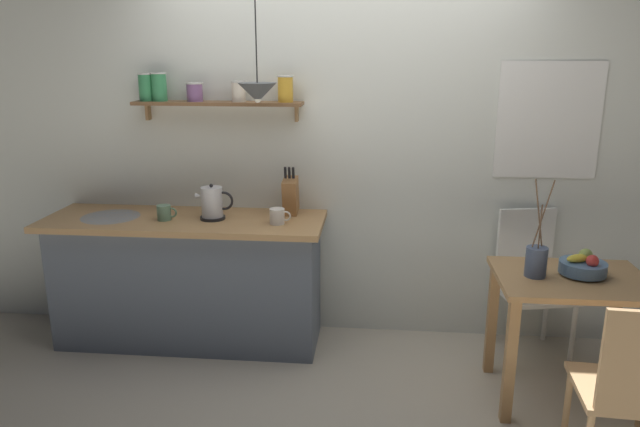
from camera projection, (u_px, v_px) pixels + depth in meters
ground_plane at (332, 370)px, 3.72m from camera, size 14.00×14.00×0.00m
back_wall at (371, 142)px, 3.96m from camera, size 6.80×0.11×2.70m
kitchen_counter at (189, 279)px, 4.00m from camera, size 1.83×0.63×0.88m
wall_shelf at (208, 95)px, 3.83m from camera, size 1.11×0.20×0.32m
dining_table at (570, 302)px, 3.27m from camera, size 0.81×0.62×0.74m
dining_chair_near at (633, 387)px, 2.59m from camera, size 0.46×0.45×0.92m
dining_chair_far at (530, 276)px, 3.87m from camera, size 0.51×0.50×0.94m
fruit_bowl at (583, 266)px, 3.24m from camera, size 0.25×0.25×0.14m
twig_vase at (536, 261)px, 3.22m from camera, size 0.11×0.11×0.54m
electric_kettle at (213, 203)px, 3.81m from camera, size 0.25×0.16×0.23m
knife_block at (291, 195)px, 3.91m from camera, size 0.09×0.19×0.33m
coffee_mug_by_sink at (165, 213)px, 3.81m from camera, size 0.13×0.09×0.10m
coffee_mug_spare at (278, 216)px, 3.72m from camera, size 0.14×0.10×0.10m
pendant_lamp at (257, 92)px, 3.53m from camera, size 0.24×0.24×0.63m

